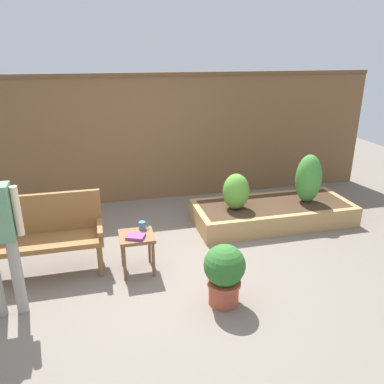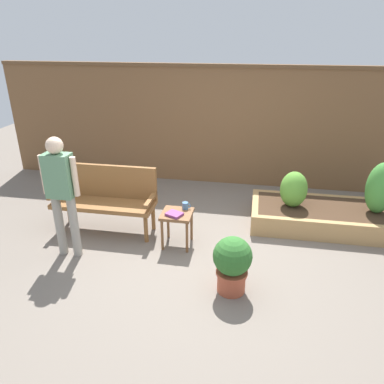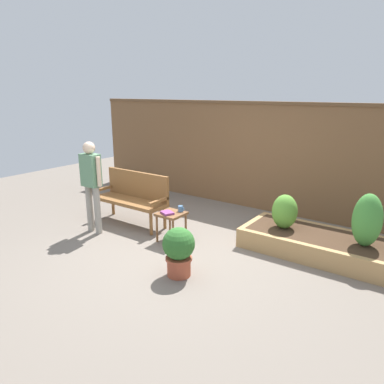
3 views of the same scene
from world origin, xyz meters
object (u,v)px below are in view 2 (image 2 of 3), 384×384
(shrub_far_corner, at_px, (381,188))
(side_table, at_px, (177,218))
(book_on_table, at_px, (174,214))
(cup_on_table, at_px, (185,206))
(garden_bench, at_px, (106,194))
(shrub_near_bench, at_px, (294,189))
(person_by_bench, at_px, (61,188))
(potted_boxwood, at_px, (232,262))

(shrub_far_corner, bearing_deg, side_table, -162.20)
(book_on_table, xyz_separation_m, shrub_far_corner, (2.71, 0.95, 0.17))
(shrub_far_corner, bearing_deg, cup_on_table, -164.31)
(shrub_far_corner, bearing_deg, book_on_table, -160.80)
(garden_bench, height_order, book_on_table, garden_bench)
(garden_bench, bearing_deg, shrub_near_bench, 12.77)
(garden_bench, distance_m, person_by_bench, 0.86)
(garden_bench, xyz_separation_m, shrub_far_corner, (3.79, 0.60, 0.13))
(book_on_table, xyz_separation_m, potted_boxwood, (0.81, -0.76, -0.13))
(garden_bench, relative_size, cup_on_table, 12.05)
(garden_bench, bearing_deg, side_table, -13.83)
(side_table, relative_size, cup_on_table, 4.02)
(potted_boxwood, relative_size, shrub_far_corner, 0.89)
(shrub_near_bench, bearing_deg, book_on_table, -148.74)
(side_table, xyz_separation_m, shrub_near_bench, (1.54, 0.87, 0.17))
(book_on_table, bearing_deg, garden_bench, -174.03)
(shrub_near_bench, relative_size, shrub_far_corner, 0.72)
(side_table, height_order, potted_boxwood, potted_boxwood)
(book_on_table, distance_m, shrub_near_bench, 1.82)
(side_table, xyz_separation_m, person_by_bench, (-1.32, -0.47, 0.54))
(potted_boxwood, xyz_separation_m, shrub_far_corner, (1.90, 1.70, 0.30))
(garden_bench, height_order, side_table, garden_bench)
(side_table, bearing_deg, person_by_bench, -160.35)
(side_table, distance_m, shrub_far_corner, 2.85)
(book_on_table, xyz_separation_m, shrub_near_bench, (1.56, 0.95, 0.07))
(side_table, height_order, shrub_far_corner, shrub_far_corner)
(cup_on_table, height_order, shrub_near_bench, shrub_near_bench)
(side_table, height_order, book_on_table, book_on_table)
(garden_bench, relative_size, potted_boxwood, 2.17)
(garden_bench, xyz_separation_m, person_by_bench, (-0.22, -0.74, 0.39))
(book_on_table, relative_size, shrub_far_corner, 0.26)
(side_table, xyz_separation_m, potted_boxwood, (0.79, -0.83, -0.03))
(book_on_table, bearing_deg, shrub_far_corner, 43.08)
(potted_boxwood, bearing_deg, book_on_table, 137.01)
(cup_on_table, relative_size, person_by_bench, 0.08)
(cup_on_table, distance_m, shrub_near_bench, 1.63)
(garden_bench, height_order, person_by_bench, person_by_bench)
(side_table, relative_size, potted_boxwood, 0.72)
(cup_on_table, bearing_deg, shrub_near_bench, 26.78)
(book_on_table, bearing_deg, side_table, 102.28)
(side_table, height_order, shrub_near_bench, shrub_near_bench)
(person_by_bench, bearing_deg, side_table, 19.65)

